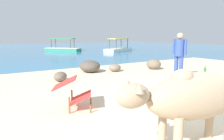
{
  "coord_description": "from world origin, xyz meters",
  "views": [
    {
      "loc": [
        -3.5,
        -2.03,
        1.56
      ],
      "look_at": [
        -0.35,
        3.0,
        0.55
      ],
      "focal_mm": 32.44,
      "sensor_mm": 36.0,
      "label": 1
    }
  ],
  "objects": [
    {
      "name": "deck_chair_far",
      "position": [
        -2.04,
        1.83,
        0.42
      ],
      "size": [
        0.92,
        0.82,
        0.68
      ],
      "rotation": [
        0.0,
        0.0,
        5.82
      ],
      "color": "brown",
      "rests_on": "sand_beach"
    },
    {
      "name": "water_surface",
      "position": [
        0.0,
        22.0,
        0.0
      ],
      "size": [
        60.0,
        36.0,
        0.03
      ],
      "primitive_type": "cube",
      "color": "teal",
      "rests_on": "ground"
    },
    {
      "name": "sand_beach",
      "position": [
        0.0,
        0.0,
        0.02
      ],
      "size": [
        18.0,
        14.0,
        0.04
      ],
      "primitive_type": "cube",
      "color": "beige",
      "rests_on": "ground"
    },
    {
      "name": "shore_rock_small",
      "position": [
        -1.42,
        4.6,
        0.2
      ],
      "size": [
        0.68,
        0.75,
        0.32
      ],
      "primitive_type": "ellipsoid",
      "rotation": [
        0.0,
        0.0,
        1.06
      ],
      "color": "#6B5B4C",
      "rests_on": "sand_beach"
    },
    {
      "name": "cow",
      "position": [
        -1.23,
        -0.45,
        0.77
      ],
      "size": [
        1.99,
        0.84,
        1.11
      ],
      "rotation": [
        0.0,
        0.0,
        2.97
      ],
      "color": "tan",
      "rests_on": "sand_beach"
    },
    {
      "name": "shore_rock_flat",
      "position": [
        2.99,
        4.75,
        0.27
      ],
      "size": [
        0.74,
        0.83,
        0.46
      ],
      "primitive_type": "ellipsoid",
      "rotation": [
        0.0,
        0.0,
        1.9
      ],
      "color": "#756651",
      "rests_on": "sand_beach"
    },
    {
      "name": "shore_rock_large",
      "position": [
        0.18,
        5.62,
        0.29
      ],
      "size": [
        1.0,
        1.1,
        0.49
      ],
      "primitive_type": "ellipsoid",
      "rotation": [
        0.0,
        0.0,
        1.41
      ],
      "color": "brown",
      "rests_on": "sand_beach"
    },
    {
      "name": "low_bench_table",
      "position": [
        1.77,
        1.44,
        0.37
      ],
      "size": [
        0.79,
        0.49,
        0.39
      ],
      "rotation": [
        0.0,
        0.0,
        0.06
      ],
      "color": "brown",
      "rests_on": "sand_beach"
    },
    {
      "name": "shore_rock_medium",
      "position": [
        1.17,
        5.2,
        0.2
      ],
      "size": [
        0.68,
        0.64,
        0.32
      ],
      "primitive_type": "ellipsoid",
      "rotation": [
        0.0,
        0.0,
        0.32
      ],
      "color": "gray",
      "rests_on": "sand_beach"
    },
    {
      "name": "boat_white",
      "position": [
        7.68,
        14.61,
        0.29
      ],
      "size": [
        3.82,
        2.57,
        1.29
      ],
      "rotation": [
        0.0,
        0.0,
        3.57
      ],
      "color": "white",
      "rests_on": "water_surface"
    },
    {
      "name": "boat_green",
      "position": [
        3.18,
        18.09,
        0.29
      ],
      "size": [
        3.28,
        3.53,
        1.29
      ],
      "rotation": [
        0.0,
        0.0,
        5.43
      ],
      "color": "#338E66",
      "rests_on": "water_surface"
    },
    {
      "name": "person_standing",
      "position": [
        2.18,
        2.66,
        0.99
      ],
      "size": [
        0.32,
        0.5,
        1.62
      ],
      "rotation": [
        0.0,
        0.0,
        3.37
      ],
      "color": "#334C99",
      "rests_on": "sand_beach"
    },
    {
      "name": "bottle",
      "position": [
        1.74,
        1.36,
        0.55
      ],
      "size": [
        0.07,
        0.07,
        0.3
      ],
      "color": "#2D6B38",
      "rests_on": "low_bench_table"
    }
  ]
}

